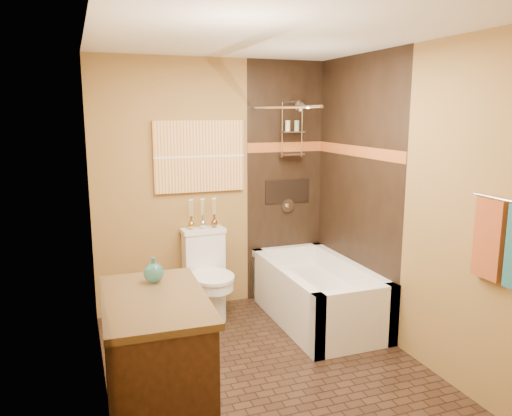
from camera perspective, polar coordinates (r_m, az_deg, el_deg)
name	(u,v)px	position (r m, az deg, el deg)	size (l,w,h in m)	color
floor	(268,371)	(4.09, 1.38, -18.10)	(3.00, 3.00, 0.00)	black
wall_left	(97,227)	(3.40, -17.69, -2.04)	(0.02, 3.00, 2.50)	olive
wall_right	(406,203)	(4.23, 16.77, 0.50)	(0.02, 3.00, 2.50)	olive
wall_back	(214,186)	(5.05, -4.81, 2.57)	(2.40, 0.02, 2.50)	olive
wall_front	(390,276)	(2.36, 15.10, -7.55)	(2.40, 0.02, 2.50)	olive
ceiling	(270,35)	(3.61, 1.58, 19.18)	(3.00, 3.00, 0.00)	silver
alcove_tile_back	(285,182)	(5.29, 3.35, 2.98)	(0.85, 0.01, 2.50)	black
alcove_tile_right	(356,190)	(4.83, 11.35, 2.02)	(0.01, 1.50, 2.50)	black
mosaic_band_back	(286,147)	(5.25, 3.44, 6.97)	(0.85, 0.01, 0.10)	#9B3A1C
mosaic_band_right	(356,151)	(4.79, 11.41, 6.39)	(0.01, 1.50, 0.10)	#9B3A1C
alcove_niche	(287,191)	(5.31, 3.61, 1.92)	(0.50, 0.01, 0.25)	black
shower_fixtures	(292,143)	(5.16, 4.15, 7.41)	(0.24, 0.33, 1.16)	silver
curtain_rod	(280,107)	(4.42, 2.79, 11.42)	(0.03, 0.03, 1.55)	silver
towel_bar	(508,201)	(3.39, 26.89, 0.71)	(0.02, 0.02, 0.55)	silver
towel_rust	(489,239)	(3.54, 25.10, -3.23)	(0.05, 0.22, 0.52)	#933C1A
sunset_painting	(199,156)	(4.95, -6.48, 5.87)	(0.90, 0.04, 0.70)	orange
vanity_mirror	(101,200)	(2.92, -17.32, 0.89)	(0.01, 1.00, 0.90)	white
bathtub	(317,298)	(4.91, 6.96, -10.14)	(0.80, 1.50, 0.55)	white
toilet	(209,274)	(4.92, -5.43, -7.54)	(0.44, 0.64, 0.84)	white
vanity	(156,365)	(3.28, -11.41, -17.20)	(0.65, 1.03, 0.89)	black
teal_bottle	(154,270)	(3.33, -11.63, -6.95)	(0.13, 0.13, 0.21)	#236963
bud_vases	(203,213)	(4.95, -6.11, -0.54)	(0.30, 0.06, 0.29)	gold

